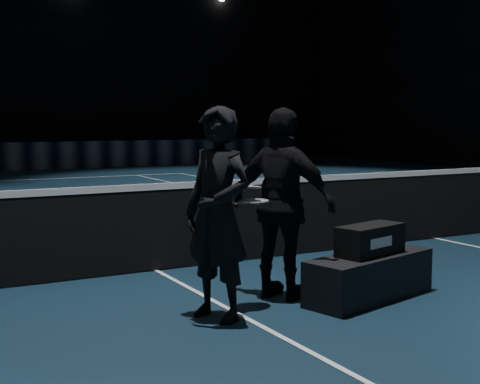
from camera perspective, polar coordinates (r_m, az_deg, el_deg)
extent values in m
plane|color=#0D1C32|center=(7.33, -7.17, -6.68)|extent=(36.00, 36.00, 0.00)
cube|color=black|center=(7.25, -7.22, -3.21)|extent=(12.80, 0.02, 0.86)
cube|color=white|center=(7.19, -7.27, 0.45)|extent=(12.80, 0.03, 0.07)
cube|color=black|center=(6.23, 10.99, -7.12)|extent=(1.44, 0.78, 0.41)
cube|color=black|center=(6.17, 11.06, -4.03)|extent=(0.73, 0.45, 0.27)
cube|color=white|center=(6.05, 11.96, -4.24)|extent=(0.31, 0.08, 0.09)
imported|color=black|center=(5.41, -1.91, -1.87)|extent=(0.63, 0.74, 1.74)
imported|color=black|center=(6.05, 3.70, -1.03)|extent=(0.86, 1.10, 1.74)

